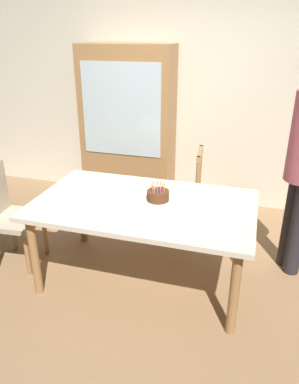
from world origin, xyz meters
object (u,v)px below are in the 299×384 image
Objects in this scene: plate_near_celebrant at (75,207)px; chair_spindle_back at (181,195)px; dining_table at (144,211)px; plate_far_side at (142,189)px; chair_upholstered at (6,210)px; china_cabinet at (128,127)px; birthday_cake at (158,197)px.

chair_spindle_back is at bearing 60.06° from plate_near_celebrant.
plate_near_celebrant is (-0.49, -0.24, 0.08)m from dining_table.
chair_upholstered is at bearing -164.54° from plate_far_side.
china_cabinet is (-0.60, 1.32, 0.20)m from plate_far_side.
birthday_cake is 1.27× the size of plate_far_side.
birthday_cake is (0.11, 0.06, 0.12)m from dining_table.
plate_far_side is 0.23× the size of chair_upholstered.
birthday_cake is at bearing 26.30° from plate_near_celebrant.
birthday_cake is 1.42m from chair_upholstered.
chair_spindle_back is at bearing 80.77° from dining_table.
plate_near_celebrant is at bearing -130.00° from plate_far_side.
chair_upholstered is at bearing -109.95° from china_cabinet.
birthday_cake is 1.71m from china_cabinet.
dining_table is 0.27m from plate_far_side.
plate_near_celebrant is at bearing -83.85° from china_cabinet.
chair_spindle_back and chair_upholstered have the same top height.
plate_far_side is at bearing 50.00° from plate_near_celebrant.
chair_spindle_back is (0.23, 0.62, -0.29)m from plate_far_side.
china_cabinet is at bearing 117.78° from birthday_cake.
chair_spindle_back reaches higher than birthday_cake.
chair_spindle_back is 1.19m from china_cabinet.
chair_spindle_back is (0.03, 0.80, -0.33)m from birthday_cake.
plate_far_side is 0.23× the size of chair_spindle_back.
chair_spindle_back is at bearing 87.58° from birthday_cake.
dining_table is 0.94× the size of china_cabinet.
birthday_cake reaches higher than plate_far_side.
china_cabinet is (0.60, 1.65, 0.42)m from chair_upholstered.
dining_table is at bearing 25.99° from plate_near_celebrant.
dining_table is at bearing -152.26° from birthday_cake.
birthday_cake is at bearing -43.47° from plate_far_side.
chair_upholstered is (-0.79, 0.15, -0.22)m from plate_near_celebrant.
chair_spindle_back reaches higher than plate_near_celebrant.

